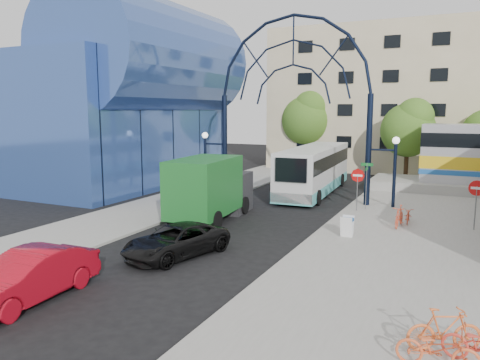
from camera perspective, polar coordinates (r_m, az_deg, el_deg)
The scene contains 20 objects.
ground at distance 19.45m, azimuth -7.85°, elevation -9.56°, with size 120.00×120.00×0.00m, color black.
sidewalk_east at distance 20.40m, azimuth 18.28°, elevation -8.87°, with size 8.00×56.00×0.12m, color gray.
plaza_west at distance 27.82m, azimuth -12.25°, elevation -4.01°, with size 5.00×50.00×0.12m, color gray.
gateway_arch at distance 31.23m, azimuth 6.47°, elevation 13.16°, with size 13.64×0.44×12.10m.
stop_sign at distance 28.21m, azimuth 14.14°, elevation 0.09°, with size 0.80×0.07×2.50m.
do_not_enter_sign at distance 25.71m, azimuth 26.88°, elevation -1.43°, with size 0.76×0.07×2.48m.
street_name_sign at distance 28.70m, azimuth 15.17°, elevation 0.47°, with size 0.70×0.70×2.80m.
sandwich_board at distance 22.49m, azimuth 12.93°, elevation -5.24°, with size 0.55×0.61×0.99m.
transit_hall at distance 39.72m, azimuth -14.69°, elevation 9.26°, with size 16.50×18.00×14.50m.
apartment_block at distance 51.04m, azimuth 16.49°, elevation 9.32°, with size 20.00×12.10×14.00m.
tree_north_a at distance 41.54m, azimuth 19.96°, elevation 6.10°, with size 4.48×4.48×7.00m.
tree_north_b at distance 47.47m, azimuth 8.32°, elevation 7.56°, with size 5.12×5.12×8.00m.
city_bus at distance 34.46m, azimuth 9.07°, elevation 1.33°, with size 3.39×12.31×3.34m.
green_truck at distance 25.72m, azimuth -3.51°, elevation -1.03°, with size 3.16×7.11×3.49m.
black_suv at distance 19.64m, azimuth -7.79°, elevation -7.37°, with size 2.18×4.74×1.32m, color black.
red_sedan at distance 16.50m, azimuth -24.39°, elevation -10.68°, with size 1.69×4.86×1.60m, color #A90A19.
bike_near_a at distance 26.23m, azimuth 19.83°, elevation -4.03°, with size 0.55×1.58×0.83m, color #CE4629.
bike_near_b at distance 25.12m, azimuth 18.84°, elevation -4.22°, with size 0.51×1.82×1.09m, color #E34C2D.
bike_far_b at distance 13.03m, azimuth 23.65°, elevation -16.39°, with size 0.53×1.86×1.12m, color orange.
bike_far_c at distance 12.25m, azimuth 22.95°, elevation -18.42°, with size 0.64×1.83×0.96m, color #E55C2D.
Camera 1 is at (10.27, -15.38, 6.02)m, focal length 35.00 mm.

